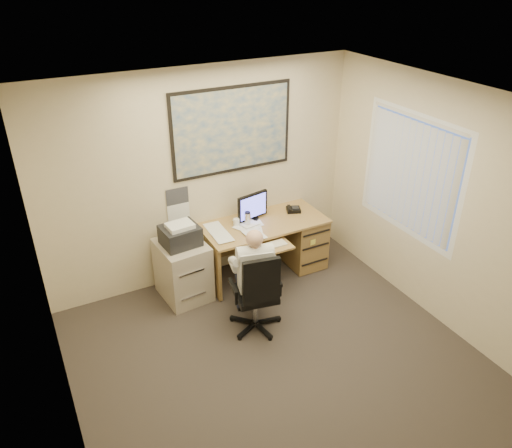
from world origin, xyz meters
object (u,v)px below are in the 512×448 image
desk (285,237)px  office_chair (258,307)px  person (254,280)px  filing_cabinet (183,265)px

desk → office_chair: size_ratio=1.55×
desk → office_chair: bearing=-132.8°
person → filing_cabinet: bearing=133.1°
desk → filing_cabinet: size_ratio=1.57×
office_chair → person: (-0.01, 0.08, 0.32)m
desk → person: 1.33m
filing_cabinet → office_chair: office_chair is taller
filing_cabinet → person: (0.51, -0.90, 0.18)m
office_chair → filing_cabinet: bearing=128.2°
desk → filing_cabinet: (-1.45, -0.03, -0.00)m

